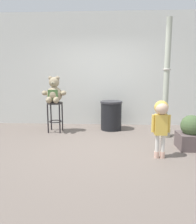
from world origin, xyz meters
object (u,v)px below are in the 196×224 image
object	(u,v)px
trash_bin	(111,115)
planter_with_shrub	(191,133)
bar_stool_with_teddy	(55,111)
child_walking	(161,117)
teddy_bear	(54,93)
lamppost	(166,92)

from	to	relation	value
trash_bin	planter_with_shrub	xyz separation A→B (m)	(1.52, -1.42, -0.07)
bar_stool_with_teddy	planter_with_shrub	world-z (taller)	bar_stool_with_teddy
child_walking	planter_with_shrub	bearing A→B (deg)	-177.92
bar_stool_with_teddy	planter_with_shrub	distance (m)	3.13
child_walking	trash_bin	distance (m)	2.12
bar_stool_with_teddy	trash_bin	bearing A→B (deg)	11.68
planter_with_shrub	bar_stool_with_teddy	bearing A→B (deg)	158.75
teddy_bear	lamppost	bearing A→B (deg)	-5.50
child_walking	trash_bin	world-z (taller)	child_walking
lamppost	trash_bin	bearing A→B (deg)	154.96
bar_stool_with_teddy	trash_bin	xyz separation A→B (m)	(1.39, 0.29, -0.16)
bar_stool_with_teddy	teddy_bear	xyz separation A→B (m)	(-0.00, -0.03, 0.45)
teddy_bear	bar_stool_with_teddy	bearing A→B (deg)	90.00
trash_bin	bar_stool_with_teddy	bearing A→B (deg)	-168.32
teddy_bear	trash_bin	bearing A→B (deg)	12.85
child_walking	trash_bin	size ratio (longest dim) A/B	1.33
teddy_bear	child_walking	bearing A→B (deg)	-35.99
child_walking	planter_with_shrub	xyz separation A→B (m)	(0.70, 0.51, -0.42)
planter_with_shrub	teddy_bear	bearing A→B (deg)	159.27
bar_stool_with_teddy	child_walking	distance (m)	2.76
lamppost	teddy_bear	bearing A→B (deg)	174.50
bar_stool_with_teddy	lamppost	world-z (taller)	lamppost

